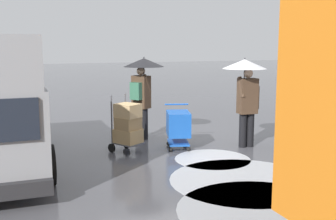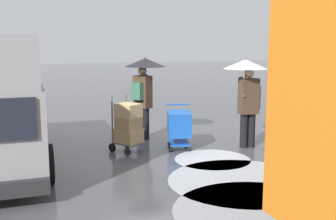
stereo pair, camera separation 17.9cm
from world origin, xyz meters
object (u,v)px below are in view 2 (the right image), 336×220
pedestrian_pink_side (144,79)px  hand_dolly_boxes (128,125)px  shopping_cart_vendor (179,125)px  pedestrian_black_side (247,82)px

pedestrian_pink_side → hand_dolly_boxes: bearing=56.8°
shopping_cart_vendor → pedestrian_black_side: bearing=162.7°
shopping_cart_vendor → pedestrian_pink_side: size_ratio=0.47×
shopping_cart_vendor → hand_dolly_boxes: hand_dolly_boxes is taller
hand_dolly_boxes → pedestrian_black_side: (-2.75, 0.57, 0.95)m
hand_dolly_boxes → pedestrian_black_side: 2.96m
shopping_cart_vendor → pedestrian_black_side: size_ratio=0.47×
hand_dolly_boxes → pedestrian_pink_side: (-0.74, -1.13, 0.93)m
hand_dolly_boxes → pedestrian_black_side: bearing=168.2°
hand_dolly_boxes → pedestrian_pink_side: bearing=-123.2°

